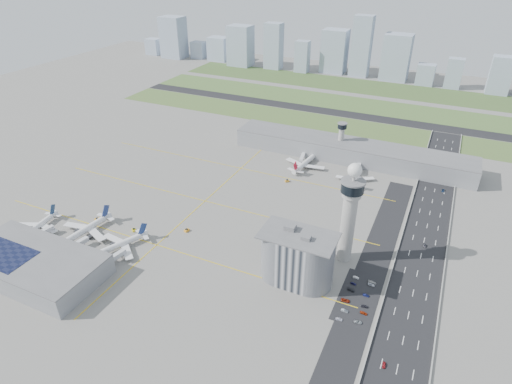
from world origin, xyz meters
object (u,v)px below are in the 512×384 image
at_px(car_lot_4, 353,284).
at_px(car_lot_5, 356,277).
at_px(airplane_far_b, 355,174).
at_px(tug_3, 187,230).
at_px(secondary_tower, 341,137).
at_px(car_lot_10, 371,285).
at_px(tug_5, 355,183).
at_px(car_lot_2, 345,300).
at_px(car_lot_11, 372,282).
at_px(car_hw_1, 425,246).
at_px(car_lot_7, 364,313).
at_px(car_hw_2, 443,191).
at_px(car_lot_8, 365,306).
at_px(tug_1, 123,252).
at_px(admin_building, 297,257).
at_px(jet_bridge_far_1, 359,166).
at_px(car_lot_0, 339,319).
at_px(tug_0, 97,219).
at_px(car_hw_0, 384,365).
at_px(airplane_far_a, 305,160).
at_px(airplane_near_b, 83,227).
at_px(jet_bridge_near_1, 69,251).
at_px(car_lot_3, 351,290).
at_px(jet_bridge_far_0, 304,155).
at_px(car_lot_6, 358,322).
at_px(car_lot_9, 366,295).
at_px(control_tower, 350,210).
at_px(jet_bridge_near_2, 106,264).
at_px(tug_2, 134,230).
at_px(jet_bridge_near_0, 34,239).
at_px(car_lot_1, 345,311).
at_px(car_hw_4, 432,158).
at_px(tug_4, 287,181).

bearing_deg(car_lot_4, car_lot_5, 7.61).
height_order(airplane_far_b, tug_3, airplane_far_b).
height_order(secondary_tower, car_lot_10, secondary_tower).
distance_m(tug_5, car_lot_2, 134.66).
bearing_deg(car_lot_4, car_lot_11, -52.37).
bearing_deg(car_hw_1, secondary_tower, 122.09).
distance_m(car_lot_7, car_hw_2, 156.58).
distance_m(car_lot_8, car_hw_2, 151.84).
height_order(tug_1, tug_3, tug_1).
distance_m(admin_building, car_lot_5, 37.69).
relative_size(jet_bridge_far_1, car_lot_0, 3.87).
xyz_separation_m(tug_0, car_hw_0, (203.54, -36.21, -0.44)).
relative_size(airplane_far_a, car_hw_0, 11.96).
xyz_separation_m(tug_5, car_lot_10, (37.06, -113.55, -0.49)).
xyz_separation_m(car_lot_8, car_hw_2, (28.02, 149.23, -0.03)).
xyz_separation_m(airplane_near_b, jet_bridge_near_1, (6.72, -19.93, -3.34)).
relative_size(secondary_tower, tug_5, 8.87).
height_order(car_lot_3, car_hw_1, car_hw_1).
distance_m(car_lot_5, car_hw_1, 58.24).
relative_size(jet_bridge_far_0, car_hw_2, 3.17).
distance_m(car_lot_6, car_lot_11, 32.66).
bearing_deg(airplane_near_b, car_hw_2, 133.59).
xyz_separation_m(jet_bridge_far_0, car_lot_9, (89.86, -151.33, -2.27)).
distance_m(control_tower, jet_bridge_near_2, 146.36).
bearing_deg(tug_2, jet_bridge_near_1, -174.68).
bearing_deg(airplane_near_b, car_lot_7, 98.54).
xyz_separation_m(jet_bridge_near_0, jet_bridge_far_0, (115.00, 193.00, 0.00)).
distance_m(jet_bridge_near_2, tug_3, 56.60).
bearing_deg(tug_1, car_lot_1, -118.44).
distance_m(airplane_near_b, car_hw_1, 221.49).
distance_m(tug_5, car_lot_10, 119.45).
distance_m(admin_building, car_lot_11, 45.70).
height_order(tug_1, car_lot_6, tug_1).
xyz_separation_m(secondary_tower, car_lot_0, (53.05, -192.33, -18.19)).
bearing_deg(car_lot_10, jet_bridge_far_0, 41.28).
height_order(car_lot_8, car_lot_11, car_lot_11).
height_order(car_lot_4, car_hw_1, car_hw_1).
distance_m(airplane_far_a, car_lot_10, 151.84).
height_order(car_lot_2, car_hw_1, car_lot_2).
relative_size(jet_bridge_near_2, car_hw_2, 3.17).
bearing_deg(car_lot_10, car_lot_3, 142.70).
bearing_deg(car_lot_2, car_lot_5, -7.42).
relative_size(tug_1, car_hw_1, 0.97).
xyz_separation_m(car_lot_11, car_hw_0, (16.39, -53.21, -0.05)).
xyz_separation_m(car_lot_4, car_hw_4, (23.84, 192.21, 0.04)).
relative_size(jet_bridge_near_0, tug_4, 4.13).
height_order(car_lot_2, car_hw_2, car_lot_2).
xyz_separation_m(jet_bridge_near_1, car_lot_9, (174.86, 41.67, -2.27)).
distance_m(airplane_far_a, car_hw_0, 204.07).
distance_m(jet_bridge_far_0, car_lot_0, 192.26).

